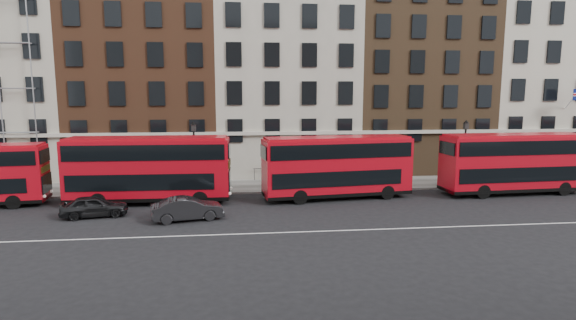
{
  "coord_description": "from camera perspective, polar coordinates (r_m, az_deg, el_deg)",
  "views": [
    {
      "loc": [
        -4.53,
        -25.73,
        7.56
      ],
      "look_at": [
        -1.12,
        5.0,
        3.0
      ],
      "focal_mm": 28.0,
      "sensor_mm": 36.0,
      "label": 1
    }
  ],
  "objects": [
    {
      "name": "bus_d",
      "position": [
        37.98,
        26.66,
        -0.22
      ],
      "size": [
        11.05,
        3.21,
        4.59
      ],
      "rotation": [
        0.0,
        0.0,
        0.05
      ],
      "color": "#B70917",
      "rests_on": "ground"
    },
    {
      "name": "pavement",
      "position": [
        37.27,
        0.77,
        -3.2
      ],
      "size": [
        80.0,
        5.0,
        0.15
      ],
      "primitive_type": "cube",
      "color": "slate",
      "rests_on": "ground"
    },
    {
      "name": "bus_c",
      "position": [
        32.65,
        6.19,
        -0.7
      ],
      "size": [
        11.0,
        3.84,
        4.53
      ],
      "rotation": [
        0.0,
        0.0,
        0.12
      ],
      "color": "#B70917",
      "rests_on": "ground"
    },
    {
      "name": "road_centre_line",
      "position": [
        25.31,
        4.32,
        -9.0
      ],
      "size": [
        70.0,
        0.12,
        0.01
      ],
      "primitive_type": "cube",
      "color": "white",
      "rests_on": "ground"
    },
    {
      "name": "bus_b",
      "position": [
        32.48,
        -17.29,
        -0.97
      ],
      "size": [
        11.12,
        2.96,
        4.64
      ],
      "rotation": [
        0.0,
        0.0,
        -0.02
      ],
      "color": "#B70917",
      "rests_on": "ground"
    },
    {
      "name": "car_rear",
      "position": [
        30.41,
        -23.36,
        -5.41
      ],
      "size": [
        4.14,
        2.2,
        1.34
      ],
      "primitive_type": "imported",
      "rotation": [
        0.0,
        0.0,
        1.73
      ],
      "color": "black",
      "rests_on": "ground"
    },
    {
      "name": "kerb",
      "position": [
        34.84,
        1.28,
        -4.01
      ],
      "size": [
        80.0,
        0.3,
        0.16
      ],
      "primitive_type": "cube",
      "color": "gray",
      "rests_on": "ground"
    },
    {
      "name": "car_front",
      "position": [
        27.88,
        -12.63,
        -6.06
      ],
      "size": [
        4.49,
        2.4,
        1.41
      ],
      "primitive_type": "imported",
      "rotation": [
        0.0,
        0.0,
        1.79
      ],
      "color": "#242326",
      "rests_on": "ground"
    },
    {
      "name": "building_terrace",
      "position": [
        43.89,
        -0.82,
        11.89
      ],
      "size": [
        64.0,
        11.95,
        22.0
      ],
      "color": "#B6B19E",
      "rests_on": "ground"
    },
    {
      "name": "iron_railings",
      "position": [
        39.31,
        0.38,
        -1.73
      ],
      "size": [
        6.6,
        0.06,
        1.0
      ],
      "primitive_type": null,
      "color": "black",
      "rests_on": "pavement"
    },
    {
      "name": "lamp_post_left",
      "position": [
        35.32,
        -11.81,
        0.92
      ],
      "size": [
        0.44,
        0.44,
        5.33
      ],
      "color": "black",
      "rests_on": "pavement"
    },
    {
      "name": "lamp_post_right",
      "position": [
        39.3,
        21.52,
        1.26
      ],
      "size": [
        0.44,
        0.44,
        5.33
      ],
      "color": "black",
      "rests_on": "pavement"
    },
    {
      "name": "ground",
      "position": [
        27.2,
        3.53,
        -7.77
      ],
      "size": [
        120.0,
        120.0,
        0.0
      ],
      "primitive_type": "plane",
      "color": "black",
      "rests_on": "ground"
    }
  ]
}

